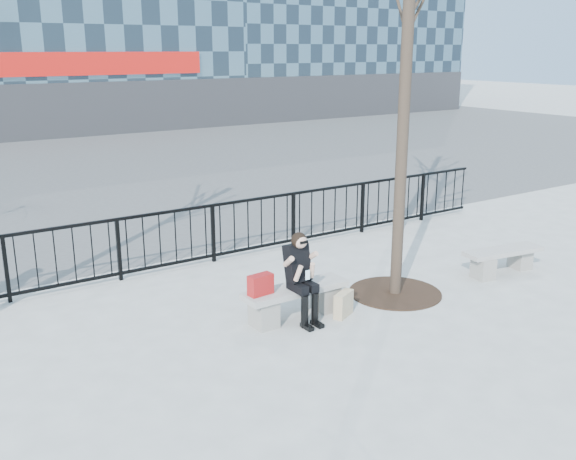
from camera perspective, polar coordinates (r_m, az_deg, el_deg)
ground at (r=9.61m, az=0.67°, el=-7.78°), size 120.00×120.00×0.00m
street_surface at (r=23.13m, az=-20.92°, el=5.23°), size 60.00×23.00×0.01m
railing at (r=11.87m, az=-7.53°, el=-0.42°), size 14.00×0.06×1.10m
tree_grate at (r=10.65m, az=9.49°, el=-5.52°), size 1.50×1.50×0.02m
bench_main at (r=9.49m, az=0.68°, el=-6.11°), size 1.65×0.46×0.49m
bench_second at (r=11.96m, az=18.54°, el=-2.39°), size 1.51×0.42×0.45m
seated_woman at (r=9.24m, az=1.25°, el=-4.30°), size 0.50×0.64×1.34m
handbag at (r=9.09m, az=-2.46°, el=-4.87°), size 0.37×0.20×0.30m
shopping_bag at (r=9.62m, az=4.96°, el=-6.59°), size 0.42×0.31×0.37m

